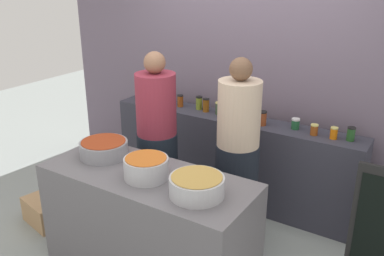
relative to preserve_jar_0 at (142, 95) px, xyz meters
name	(u,v)px	position (x,y,z in m)	size (l,w,h in m)	color
ground	(171,249)	(1.15, -1.08, -0.99)	(12.00, 12.00, 0.00)	gray
storefront_wall	(249,56)	(1.15, 0.37, 0.51)	(4.80, 0.12, 3.00)	slate
display_shelf	(230,158)	(1.15, 0.02, -0.53)	(2.70, 0.36, 0.93)	#353541
prep_table	(149,224)	(1.15, -1.38, -0.55)	(1.70, 0.70, 0.88)	slate
preserve_jar_0	(142,95)	(0.00, 0.00, 0.00)	(0.08, 0.08, 0.13)	#AA2C0B
preserve_jar_1	(165,99)	(0.33, 0.00, 0.00)	(0.07, 0.07, 0.13)	olive
preserve_jar_2	(180,101)	(0.51, 0.05, 0.00)	(0.07, 0.07, 0.13)	#8A3F14
preserve_jar_3	(199,103)	(0.73, 0.08, 0.01)	(0.07, 0.07, 0.14)	olive
preserve_jar_4	(206,105)	(0.83, 0.05, 0.01)	(0.07, 0.07, 0.15)	brown
preserve_jar_5	(219,108)	(0.99, 0.05, 0.00)	(0.08, 0.08, 0.13)	#3B5136
preserve_jar_6	(226,113)	(1.12, -0.04, -0.01)	(0.09, 0.09, 0.12)	orange
preserve_jar_7	(252,112)	(1.34, 0.10, 0.00)	(0.08, 0.08, 0.14)	gold
preserve_jar_8	(262,118)	(1.50, -0.02, 0.00)	(0.09, 0.09, 0.14)	#96411F
preserve_jar_9	(295,124)	(1.81, 0.05, -0.01)	(0.08, 0.08, 0.10)	#205932
preserve_jar_10	(314,130)	(2.01, 0.00, -0.01)	(0.07, 0.07, 0.10)	#8F4316
preserve_jar_11	(334,133)	(2.18, 0.00, -0.01)	(0.07, 0.07, 0.11)	orange
preserve_jar_12	(351,134)	(2.32, 0.04, 0.00)	(0.07, 0.07, 0.12)	#245224
cooking_pot_left	(104,149)	(0.64, -1.30, -0.05)	(0.40, 0.40, 0.14)	gray
cooking_pot_center	(146,168)	(1.18, -1.41, -0.03)	(0.34, 0.34, 0.16)	#B7B7BC
cooking_pot_right	(197,186)	(1.64, -1.43, -0.04)	(0.39, 0.39, 0.14)	#B7B7BC
cook_with_tongs	(157,150)	(0.77, -0.73, -0.23)	(0.38, 0.38, 1.68)	#1A222D
cook_in_cap	(237,162)	(1.53, -0.59, -0.23)	(0.38, 0.38, 1.69)	black
bread_crate	(49,210)	(-0.13, -1.35, -0.87)	(0.43, 0.36, 0.25)	tan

